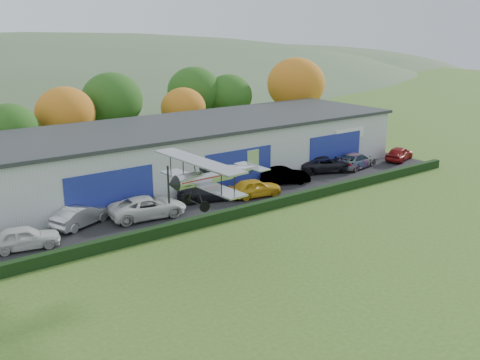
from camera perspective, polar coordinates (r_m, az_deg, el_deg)
ground at (r=29.57m, az=18.01°, el=-12.83°), size 300.00×300.00×0.00m
apron at (r=45.41m, az=-1.39°, el=-1.70°), size 48.00×9.00×0.05m
hedge at (r=41.64m, az=2.40°, el=-2.84°), size 46.00×0.60×0.80m
hangar at (r=51.40m, az=-4.05°, el=3.42°), size 40.60×12.60×5.30m
tree_belt at (r=60.11m, az=-14.04°, el=7.70°), size 75.70×13.22×10.12m
car_0 at (r=37.25m, az=-22.17°, el=-5.75°), size 4.73×2.71×1.51m
car_1 at (r=40.12m, az=-16.65°, el=-3.64°), size 4.95×3.36×1.54m
car_2 at (r=40.67m, az=-9.85°, el=-2.86°), size 6.11×3.43×1.61m
car_3 at (r=44.01m, az=-3.71°, el=-1.33°), size 5.19×3.39×1.40m
car_4 at (r=44.94m, az=1.60°, el=-0.82°), size 4.82×2.60×1.56m
car_5 at (r=48.82m, az=4.81°, el=0.48°), size 4.86×3.29×1.52m
car_6 at (r=53.35m, az=9.11°, el=1.72°), size 6.21×4.58×1.57m
car_7 at (r=55.43m, az=12.37°, el=2.07°), size 5.64×3.15×1.55m
car_8 at (r=59.70m, az=16.73°, el=2.74°), size 4.78×3.02×1.52m
biplane at (r=32.30m, az=-3.05°, el=0.63°), size 6.85×7.83×2.94m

